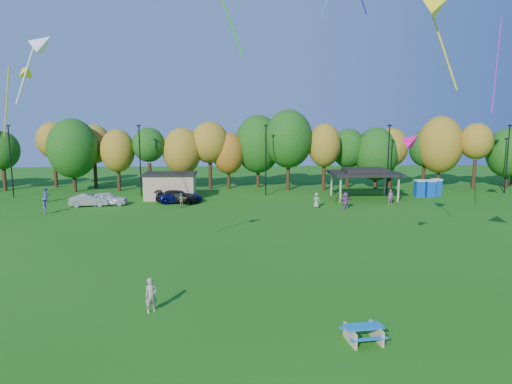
{
  "coord_description": "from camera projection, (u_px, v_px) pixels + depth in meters",
  "views": [
    {
      "loc": [
        -2.27,
        -18.39,
        9.45
      ],
      "look_at": [
        -1.02,
        6.0,
        5.69
      ],
      "focal_mm": 32.0,
      "sensor_mm": 36.0,
      "label": 1
    }
  ],
  "objects": [
    {
      "name": "ground",
      "position": [
        287.0,
        343.0,
        19.7
      ],
      "size": [
        160.0,
        160.0,
        0.0
      ],
      "primitive_type": "plane",
      "color": "#19600F",
      "rests_on": "ground"
    },
    {
      "name": "tree_line",
      "position": [
        241.0,
        147.0,
        63.68
      ],
      "size": [
        93.57,
        10.55,
        11.15
      ],
      "color": "black",
      "rests_on": "ground"
    },
    {
      "name": "lamp_posts",
      "position": [
        266.0,
        158.0,
        58.54
      ],
      "size": [
        64.5,
        0.25,
        9.09
      ],
      "color": "black",
      "rests_on": "ground"
    },
    {
      "name": "utility_building",
      "position": [
        170.0,
        186.0,
        56.46
      ],
      "size": [
        6.3,
        4.3,
        3.25
      ],
      "color": "tan",
      "rests_on": "ground"
    },
    {
      "name": "pavilion",
      "position": [
        364.0,
        173.0,
        56.44
      ],
      "size": [
        8.2,
        6.2,
        3.77
      ],
      "color": "tan",
      "rests_on": "ground"
    },
    {
      "name": "porta_potties",
      "position": [
        429.0,
        188.0,
        58.3
      ],
      "size": [
        3.75,
        2.22,
        2.18
      ],
      "color": "#0D48B1",
      "rests_on": "ground"
    },
    {
      "name": "picnic_table",
      "position": [
        363.0,
        333.0,
        19.74
      ],
      "size": [
        1.84,
        1.59,
        0.73
      ],
      "rotation": [
        0.0,
        0.0,
        0.13
      ],
      "color": "tan",
      "rests_on": "ground"
    },
    {
      "name": "kite_flyer",
      "position": [
        151.0,
        295.0,
        22.79
      ],
      "size": [
        0.76,
        0.7,
        1.75
      ],
      "primitive_type": "imported",
      "rotation": [
        0.0,
        0.0,
        0.59
      ],
      "color": "tan",
      "rests_on": "ground"
    },
    {
      "name": "car_a",
      "position": [
        107.0,
        199.0,
        52.15
      ],
      "size": [
        4.6,
        2.13,
        1.53
      ],
      "primitive_type": "imported",
      "rotation": [
        0.0,
        0.0,
        1.64
      ],
      "color": "white",
      "rests_on": "ground"
    },
    {
      "name": "car_b",
      "position": [
        89.0,
        200.0,
        51.55
      ],
      "size": [
        4.42,
        1.98,
        1.41
      ],
      "primitive_type": "imported",
      "rotation": [
        0.0,
        0.0,
        1.69
      ],
      "color": "gray",
      "rests_on": "ground"
    },
    {
      "name": "car_c",
      "position": [
        181.0,
        196.0,
        53.89
      ],
      "size": [
        5.58,
        3.47,
        1.44
      ],
      "primitive_type": "imported",
      "rotation": [
        0.0,
        0.0,
        1.79
      ],
      "color": "#0C0F4D",
      "rests_on": "ground"
    },
    {
      "name": "car_d",
      "position": [
        178.0,
        197.0,
        53.56
      ],
      "size": [
        5.48,
        3.11,
        1.5
      ],
      "primitive_type": "imported",
      "rotation": [
        0.0,
        0.0,
        1.36
      ],
      "color": "black",
      "rests_on": "ground"
    },
    {
      "name": "far_person_0",
      "position": [
        391.0,
        197.0,
        52.92
      ],
      "size": [
        0.68,
        0.5,
        1.69
      ],
      "primitive_type": "imported",
      "rotation": [
        0.0,
        0.0,
        0.16
      ],
      "color": "#9B498E",
      "rests_on": "ground"
    },
    {
      "name": "far_person_1",
      "position": [
        46.0,
        195.0,
        54.17
      ],
      "size": [
        1.09,
        1.07,
        1.77
      ],
      "primitive_type": "imported",
      "rotation": [
        0.0,
        0.0,
        2.44
      ],
      "color": "#466B9B",
      "rests_on": "ground"
    },
    {
      "name": "far_person_2",
      "position": [
        181.0,
        200.0,
        50.55
      ],
      "size": [
        1.06,
        0.75,
        1.66
      ],
      "primitive_type": "imported",
      "rotation": [
        0.0,
        0.0,
        5.89
      ],
      "color": "#7D8A54",
      "rests_on": "ground"
    },
    {
      "name": "far_person_3",
      "position": [
        45.0,
        206.0,
        47.14
      ],
      "size": [
        0.9,
        1.26,
        1.76
      ],
      "primitive_type": "imported",
      "rotation": [
        0.0,
        0.0,
        1.81
      ],
      "color": "#494393",
      "rests_on": "ground"
    },
    {
      "name": "far_person_4",
      "position": [
        316.0,
        200.0,
        50.62
      ],
      "size": [
        0.98,
        0.85,
        1.69
      ],
      "primitive_type": "imported",
      "rotation": [
        0.0,
        0.0,
        2.68
      ],
      "color": "#77A16E",
      "rests_on": "ground"
    },
    {
      "name": "far_person_5",
      "position": [
        345.0,
        200.0,
        50.0
      ],
      "size": [
        1.77,
        0.86,
        1.84
      ],
      "primitive_type": "imported",
      "rotation": [
        0.0,
        0.0,
        3.33
      ],
      "color": "#AA49AF",
      "rests_on": "ground"
    },
    {
      "name": "kite_2",
      "position": [
        26.0,
        72.0,
        32.28
      ],
      "size": [
        2.66,
        2.56,
        5.33
      ],
      "color": "yellow"
    },
    {
      "name": "kite_3",
      "position": [
        42.0,
        44.0,
        20.88
      ],
      "size": [
        2.15,
        1.07,
        3.43
      ],
      "color": "white"
    },
    {
      "name": "kite_4",
      "position": [
        429.0,
        3.0,
        24.6
      ],
      "size": [
        3.32,
        2.37,
        5.6
      ],
      "color": "yellow"
    },
    {
      "name": "kite_14",
      "position": [
        413.0,
        140.0,
        27.92
      ],
      "size": [
        1.69,
        1.66,
        1.36
      ],
      "color": "#E00C78"
    }
  ]
}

